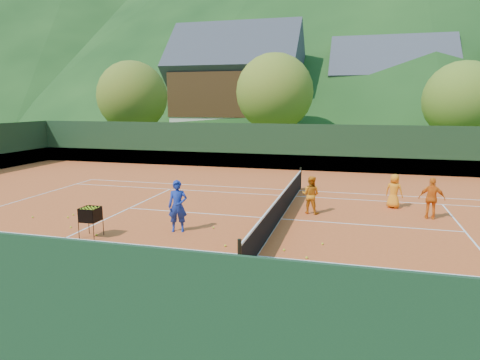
% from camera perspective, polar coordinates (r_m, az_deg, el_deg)
% --- Properties ---
extents(ground, '(400.00, 400.00, 0.00)m').
position_cam_1_polar(ground, '(16.39, 5.41, -5.25)').
color(ground, '#325119').
rests_on(ground, ground).
extents(clay_court, '(40.00, 24.00, 0.02)m').
position_cam_1_polar(clay_court, '(16.39, 5.41, -5.22)').
color(clay_court, '#C54E20').
rests_on(clay_court, ground).
extents(coach, '(0.74, 0.58, 1.78)m').
position_cam_1_polar(coach, '(14.72, -8.30, -3.47)').
color(coach, navy).
rests_on(coach, clay_court).
extents(student_a, '(0.84, 0.72, 1.51)m').
position_cam_1_polar(student_a, '(17.19, 9.40, -1.96)').
color(student_a, orange).
rests_on(student_a, clay_court).
extents(student_b, '(0.96, 0.46, 1.59)m').
position_cam_1_polar(student_b, '(17.70, 24.21, -2.25)').
color(student_b, orange).
rests_on(student_b, clay_court).
extents(student_c, '(0.82, 0.69, 1.44)m').
position_cam_1_polar(student_c, '(18.95, 19.85, -1.40)').
color(student_c, orange).
rests_on(student_c, clay_court).
extents(tennis_ball_0, '(0.07, 0.07, 0.07)m').
position_cam_1_polar(tennis_ball_0, '(15.14, -3.56, -6.34)').
color(tennis_ball_0, '#C5E626').
rests_on(tennis_ball_0, clay_court).
extents(tennis_ball_1, '(0.07, 0.07, 0.07)m').
position_cam_1_polar(tennis_ball_1, '(12.49, -4.20, -10.03)').
color(tennis_ball_1, '#C5E626').
rests_on(tennis_ball_1, clay_court).
extents(tennis_ball_2, '(0.07, 0.07, 0.07)m').
position_cam_1_polar(tennis_ball_2, '(12.18, 4.17, -10.57)').
color(tennis_ball_2, '#C5E626').
rests_on(tennis_ball_2, clay_court).
extents(tennis_ball_4, '(0.07, 0.07, 0.07)m').
position_cam_1_polar(tennis_ball_4, '(12.98, 5.90, -9.26)').
color(tennis_ball_4, '#C5E626').
rests_on(tennis_ball_4, clay_court).
extents(tennis_ball_5, '(0.07, 0.07, 0.07)m').
position_cam_1_polar(tennis_ball_5, '(18.01, -21.34, -4.32)').
color(tennis_ball_5, '#C5E626').
rests_on(tennis_ball_5, clay_court).
extents(tennis_ball_7, '(0.07, 0.07, 0.07)m').
position_cam_1_polar(tennis_ball_7, '(11.58, 8.57, -11.79)').
color(tennis_ball_7, '#C5E626').
rests_on(tennis_ball_7, clay_court).
extents(tennis_ball_8, '(0.07, 0.07, 0.07)m').
position_cam_1_polar(tennis_ball_8, '(13.68, 10.94, -8.35)').
color(tennis_ball_8, '#C5E626').
rests_on(tennis_ball_8, clay_court).
extents(tennis_ball_9, '(0.07, 0.07, 0.07)m').
position_cam_1_polar(tennis_ball_9, '(18.26, -25.92, -4.47)').
color(tennis_ball_9, '#C5E626').
rests_on(tennis_ball_9, clay_court).
extents(tennis_ball_10, '(0.07, 0.07, 0.07)m').
position_cam_1_polar(tennis_ball_10, '(12.95, -7.44, -9.33)').
color(tennis_ball_10, '#C5E626').
rests_on(tennis_ball_10, clay_court).
extents(tennis_ball_13, '(0.07, 0.07, 0.07)m').
position_cam_1_polar(tennis_ball_13, '(13.28, -1.97, -8.74)').
color(tennis_ball_13, '#C5E626').
rests_on(tennis_ball_13, clay_court).
extents(tennis_ball_15, '(0.07, 0.07, 0.07)m').
position_cam_1_polar(tennis_ball_15, '(17.69, -21.97, -4.63)').
color(tennis_ball_15, '#C5E626').
rests_on(tennis_ball_15, clay_court).
extents(tennis_ball_17, '(0.07, 0.07, 0.07)m').
position_cam_1_polar(tennis_ball_17, '(8.67, 6.88, -19.79)').
color(tennis_ball_17, '#C5E626').
rests_on(tennis_ball_17, clay_court).
extents(tennis_ball_18, '(0.07, 0.07, 0.07)m').
position_cam_1_polar(tennis_ball_18, '(8.62, 24.01, -20.88)').
color(tennis_ball_18, '#C5E626').
rests_on(tennis_ball_18, clay_court).
extents(tennis_ball_19, '(0.07, 0.07, 0.07)m').
position_cam_1_polar(tennis_ball_19, '(11.61, 6.84, -11.69)').
color(tennis_ball_19, '#C5E626').
rests_on(tennis_ball_19, clay_court).
extents(tennis_ball_21, '(0.07, 0.07, 0.07)m').
position_cam_1_polar(tennis_ball_21, '(12.45, 8.87, -10.19)').
color(tennis_ball_21, '#C5E626').
rests_on(tennis_ball_21, clay_court).
extents(tennis_ball_22, '(0.07, 0.07, 0.07)m').
position_cam_1_polar(tennis_ball_22, '(15.18, -29.34, -7.64)').
color(tennis_ball_22, '#C5E626').
rests_on(tennis_ball_22, clay_court).
extents(tennis_ball_23, '(0.07, 0.07, 0.07)m').
position_cam_1_polar(tennis_ball_23, '(15.08, -18.61, -6.94)').
color(tennis_ball_23, '#C5E626').
rests_on(tennis_ball_23, clay_court).
extents(tennis_ball_24, '(0.07, 0.07, 0.07)m').
position_cam_1_polar(tennis_ball_24, '(16.28, -21.64, -5.87)').
color(tennis_ball_24, '#C5E626').
rests_on(tennis_ball_24, clay_court).
extents(court_lines, '(23.83, 11.03, 0.00)m').
position_cam_1_polar(court_lines, '(16.39, 5.41, -5.18)').
color(court_lines, silver).
rests_on(court_lines, clay_court).
extents(tennis_net, '(0.10, 12.07, 1.10)m').
position_cam_1_polar(tennis_net, '(16.26, 5.44, -3.49)').
color(tennis_net, black).
rests_on(tennis_net, clay_court).
extents(perimeter_fence, '(40.40, 24.24, 3.00)m').
position_cam_1_polar(perimeter_fence, '(16.10, 5.49, -0.90)').
color(perimeter_fence, black).
rests_on(perimeter_fence, clay_court).
extents(ball_hopper, '(0.57, 0.57, 1.00)m').
position_cam_1_polar(ball_hopper, '(14.82, -19.33, -4.43)').
color(ball_hopper, black).
rests_on(ball_hopper, clay_court).
extents(chalet_left, '(13.80, 9.93, 12.92)m').
position_cam_1_polar(chalet_left, '(47.30, -0.42, 11.87)').
color(chalet_left, beige).
rests_on(chalet_left, ground).
extents(chalet_mid, '(12.65, 8.82, 11.45)m').
position_cam_1_polar(chalet_mid, '(49.70, 19.30, 10.47)').
color(chalet_mid, beige).
rests_on(chalet_mid, ground).
extents(tree_a, '(6.00, 6.00, 7.88)m').
position_cam_1_polar(tree_a, '(38.38, -14.19, 10.75)').
color(tree_a, '#3F2919').
rests_on(tree_a, ground).
extents(tree_b, '(6.40, 6.40, 8.40)m').
position_cam_1_polar(tree_b, '(36.19, 4.63, 11.58)').
color(tree_b, '#41291A').
rests_on(tree_b, ground).
extents(tree_c, '(5.60, 5.60, 7.35)m').
position_cam_1_polar(tree_c, '(35.36, 27.53, 9.44)').
color(tree_c, '#3E2518').
rests_on(tree_c, ground).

